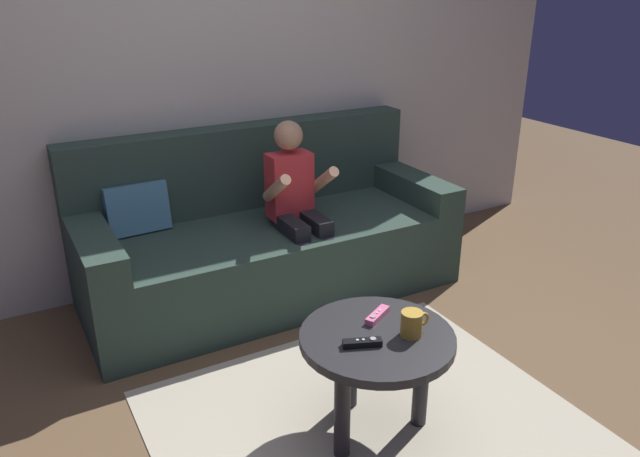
% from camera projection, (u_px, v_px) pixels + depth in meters
% --- Properties ---
extents(wall_back, '(4.92, 0.05, 2.50)m').
position_uv_depth(wall_back, '(194.00, 58.00, 3.25)').
color(wall_back, beige).
rests_on(wall_back, ground).
extents(couch, '(2.01, 0.80, 0.89)m').
position_uv_depth(couch, '(266.00, 240.00, 3.39)').
color(couch, '#2D4238').
rests_on(couch, ground).
extents(person_seated_on_couch, '(0.32, 0.40, 0.97)m').
position_uv_depth(person_seated_on_couch, '(297.00, 203.00, 3.19)').
color(person_seated_on_couch, black).
rests_on(person_seated_on_couch, ground).
extents(coffee_table, '(0.57, 0.57, 0.44)m').
position_uv_depth(coffee_table, '(376.00, 351.00, 2.28)').
color(coffee_table, '#232326').
rests_on(coffee_table, ground).
extents(area_rug, '(1.61, 1.42, 0.01)m').
position_uv_depth(area_rug, '(373.00, 429.00, 2.41)').
color(area_rug, '#BCB299').
rests_on(area_rug, ground).
extents(game_remote_black_near_edge, '(0.14, 0.09, 0.03)m').
position_uv_depth(game_remote_black_near_edge, '(362.00, 343.00, 2.18)').
color(game_remote_black_near_edge, black).
rests_on(game_remote_black_near_edge, coffee_table).
extents(game_remote_pink_center, '(0.14, 0.10, 0.03)m').
position_uv_depth(game_remote_pink_center, '(377.00, 315.00, 2.35)').
color(game_remote_pink_center, pink).
rests_on(game_remote_pink_center, coffee_table).
extents(coffee_mug, '(0.12, 0.08, 0.09)m').
position_uv_depth(coffee_mug, '(412.00, 323.00, 2.23)').
color(coffee_mug, '#B78C2D').
rests_on(coffee_mug, coffee_table).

